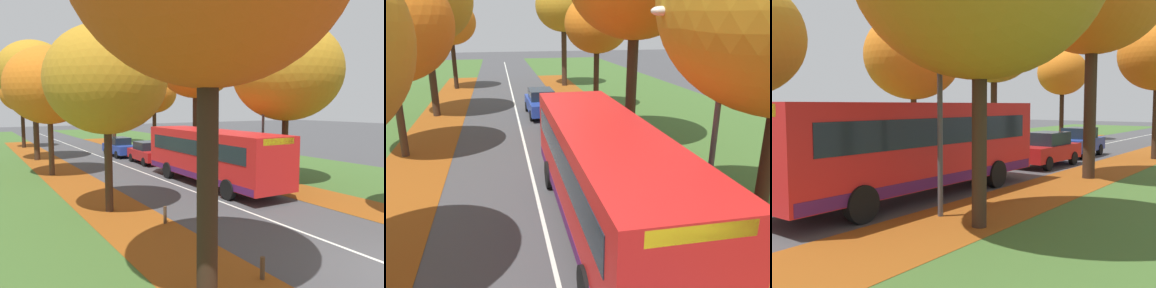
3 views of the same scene
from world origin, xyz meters
The scene contains 11 objects.
grass_verge_left centered at (-9.20, 20.00, 0.00)m, with size 12.00×90.00×0.01m, color #3D6028.
leaf_litter_left centered at (-4.60, 14.00, 0.01)m, with size 2.80×60.00×0.00m, color #8C4714.
leaf_litter_right centered at (4.60, 14.00, 0.01)m, with size 2.80×60.00×0.00m, color #8C4714.
road_centre_line centered at (0.00, 20.00, 0.00)m, with size 0.12×80.00×0.01m, color silver.
tree_left_mid centered at (-5.24, 19.40, 5.54)m, with size 5.24×5.24×7.91m.
tree_left_far centered at (-4.96, 26.95, 6.86)m, with size 5.59×5.59×9.40m.
tree_left_distant centered at (-4.68, 37.20, 5.61)m, with size 4.21×4.21×7.53m.
streetlamp_right centered at (3.67, 10.42, 3.74)m, with size 1.89×0.28×6.00m.
bus centered at (1.70, 11.95, 1.70)m, with size 2.75×10.43×2.98m.
car_red_lead centered at (1.90, 20.91, 0.81)m, with size 1.89×4.25×1.62m.
car_blue_following centered at (1.52, 25.79, 0.81)m, with size 1.86×4.24×1.62m.
Camera 3 is at (11.35, 1.51, 2.92)m, focal length 42.00 mm.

